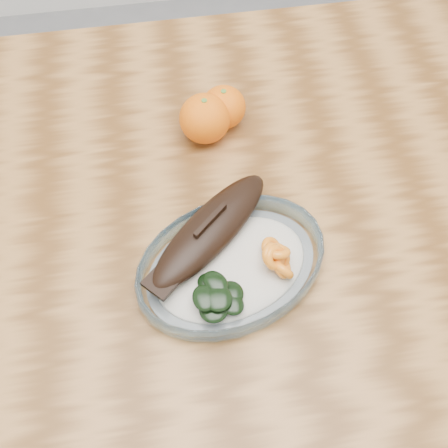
# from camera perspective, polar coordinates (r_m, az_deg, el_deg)

# --- Properties ---
(ground) EXTENTS (3.00, 3.00, 0.00)m
(ground) POSITION_cam_1_polar(r_m,az_deg,el_deg) (1.47, -1.61, -14.56)
(ground) COLOR slate
(ground) RESTS_ON ground
(dining_table) EXTENTS (1.20, 0.80, 0.75)m
(dining_table) POSITION_cam_1_polar(r_m,az_deg,el_deg) (0.87, -2.62, -1.37)
(dining_table) COLOR #5B3615
(dining_table) RESTS_ON ground
(plated_meal) EXTENTS (0.58, 0.58, 0.08)m
(plated_meal) POSITION_cam_1_polar(r_m,az_deg,el_deg) (0.72, 0.65, -3.92)
(plated_meal) COLOR white
(plated_meal) RESTS_ON dining_table
(orange_left) EXTENTS (0.08, 0.08, 0.08)m
(orange_left) POSITION_cam_1_polar(r_m,az_deg,el_deg) (0.84, -1.95, 10.66)
(orange_left) COLOR #EA3804
(orange_left) RESTS_ON dining_table
(orange_right) EXTENTS (0.07, 0.07, 0.07)m
(orange_right) POSITION_cam_1_polar(r_m,az_deg,el_deg) (0.86, -0.04, 11.79)
(orange_right) COLOR #EA3804
(orange_right) RESTS_ON dining_table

